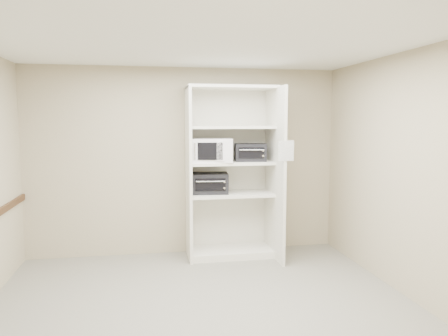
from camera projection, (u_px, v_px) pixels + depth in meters
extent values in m
cube|color=slate|center=(204.00, 308.00, 4.55)|extent=(4.50, 4.00, 0.01)
cube|color=white|center=(203.00, 43.00, 4.25)|extent=(4.50, 4.00, 0.01)
cube|color=tan|center=(185.00, 161.00, 6.35)|extent=(4.50, 0.02, 2.70)
cube|color=tan|center=(251.00, 227.00, 2.44)|extent=(4.50, 0.02, 2.70)
cube|color=tan|center=(406.00, 175.00, 4.80)|extent=(0.02, 4.00, 2.70)
cube|color=silver|center=(189.00, 174.00, 6.06)|extent=(0.04, 0.60, 2.40)
cube|color=silver|center=(275.00, 174.00, 6.13)|extent=(0.04, 0.90, 2.40)
cube|color=silver|center=(227.00, 171.00, 6.47)|extent=(1.24, 0.02, 2.40)
cube|color=silver|center=(231.00, 252.00, 6.31)|extent=(1.16, 0.56, 0.10)
cube|color=silver|center=(231.00, 194.00, 6.22)|extent=(1.16, 0.56, 0.04)
cube|color=silver|center=(231.00, 163.00, 6.17)|extent=(1.16, 0.56, 0.04)
cube|color=silver|center=(231.00, 127.00, 6.12)|extent=(1.16, 0.56, 0.04)
cube|color=silver|center=(231.00, 87.00, 6.06)|extent=(1.24, 0.60, 0.04)
cube|color=white|center=(212.00, 150.00, 6.05)|extent=(0.59, 0.48, 0.33)
cube|color=black|center=(250.00, 152.00, 6.19)|extent=(0.47, 0.38, 0.25)
cube|color=black|center=(210.00, 183.00, 6.18)|extent=(0.54, 0.43, 0.28)
cube|color=white|center=(286.00, 151.00, 5.65)|extent=(0.20, 0.01, 0.26)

